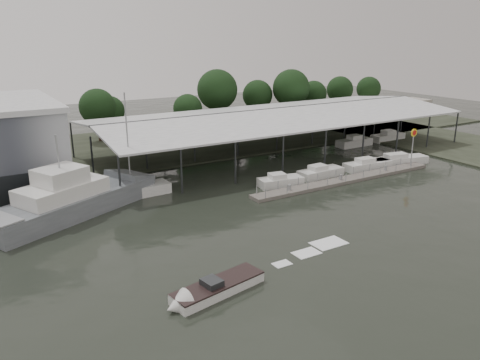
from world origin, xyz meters
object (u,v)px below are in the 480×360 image
speedboat_underway (211,291)px  grey_trawler (73,199)px  shell_fuel_sign (413,140)px  white_sailboat (126,192)px

speedboat_underway → grey_trawler: bearing=-88.1°
shell_fuel_sign → speedboat_underway: 42.40m
shell_fuel_sign → grey_trawler: size_ratio=0.29×
speedboat_underway → white_sailboat: bearing=-103.7°
shell_fuel_sign → speedboat_underway: size_ratio=0.30×
shell_fuel_sign → speedboat_underway: bearing=-158.8°
white_sailboat → speedboat_underway: white_sailboat is taller
shell_fuel_sign → grey_trawler: (-44.00, 6.36, -2.35)m
white_sailboat → speedboat_underway: size_ratio=0.64×
shell_fuel_sign → white_sailboat: bearing=167.6°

